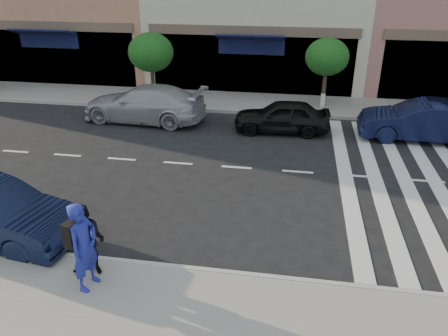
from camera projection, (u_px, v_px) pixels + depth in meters
ground at (214, 236)px, 10.87m from camera, size 120.00×120.00×0.00m
sidewalk_far at (257, 103)px, 20.62m from camera, size 60.00×3.00×0.15m
street_tree_wb at (151, 53)px, 20.22m from camera, size 2.10×2.10×3.06m
street_tree_c at (327, 57)px, 19.01m from camera, size 1.90×1.90×3.04m
photographer at (84, 247)px, 8.59m from camera, size 0.60×0.78×1.92m
walker at (87, 241)px, 9.02m from camera, size 0.83×0.67×1.62m
car_far_left at (144, 103)px, 18.30m from camera, size 5.33×2.52×1.50m
car_far_mid at (282, 116)px, 17.16m from camera, size 3.80×1.66×1.27m
car_far_right at (422, 121)px, 16.34m from camera, size 4.59×1.73×1.49m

